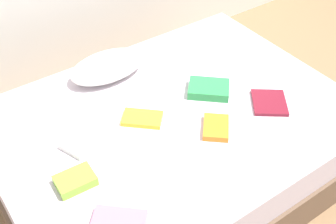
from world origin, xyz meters
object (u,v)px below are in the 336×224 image
at_px(pillow, 107,66).
at_px(textbook_maroon, 269,103).
at_px(textbook_white, 85,139).
at_px(textbook_lime, 75,180).
at_px(textbook_green, 209,89).
at_px(textbook_orange, 216,127).
at_px(bed, 173,146).
at_px(textbook_yellow, 142,118).

distance_m(pillow, textbook_maroon, 0.99).
height_order(textbook_maroon, textbook_white, textbook_white).
relative_size(textbook_lime, textbook_green, 0.77).
bearing_deg(textbook_lime, pillow, 53.40).
xyz_separation_m(textbook_lime, textbook_orange, (0.78, -0.10, -0.01)).
height_order(textbook_lime, textbook_white, textbook_lime).
bearing_deg(bed, textbook_green, 7.47).
bearing_deg(textbook_maroon, pillow, 75.98).
bearing_deg(pillow, textbook_yellow, -96.11).
bearing_deg(textbook_maroon, textbook_green, 75.01).
distance_m(textbook_yellow, textbook_orange, 0.40).
xyz_separation_m(textbook_lime, textbook_green, (0.95, 0.18, 0.00)).
distance_m(pillow, textbook_orange, 0.80).
height_order(textbook_yellow, textbook_green, textbook_green).
bearing_deg(textbook_maroon, textbook_yellow, 103.01).
bearing_deg(textbook_green, bed, -130.18).
xyz_separation_m(textbook_yellow, textbook_maroon, (0.67, -0.30, -0.00)).
height_order(pillow, textbook_maroon, pillow).
relative_size(textbook_yellow, textbook_green, 0.91).
distance_m(pillow, textbook_green, 0.64).
relative_size(textbook_white, textbook_green, 1.03).
bearing_deg(textbook_maroon, textbook_orange, 125.62).
relative_size(bed, textbook_orange, 10.68).
bearing_deg(bed, pillow, 102.54).
distance_m(textbook_maroon, textbook_orange, 0.39).
relative_size(textbook_lime, textbook_white, 0.74).
distance_m(bed, textbook_maroon, 0.62).
xyz_separation_m(bed, pillow, (-0.12, 0.53, 0.32)).
distance_m(textbook_lime, textbook_orange, 0.78).
xyz_separation_m(textbook_white, textbook_green, (0.78, -0.06, 0.01)).
relative_size(textbook_maroon, textbook_green, 0.92).
xyz_separation_m(textbook_maroon, textbook_orange, (-0.39, 0.01, 0.01)).
height_order(textbook_lime, textbook_orange, textbook_lime).
relative_size(bed, textbook_maroon, 9.16).
bearing_deg(pillow, textbook_orange, -73.12).
bearing_deg(bed, textbook_maroon, -25.94).
bearing_deg(bed, textbook_yellow, 161.19).
bearing_deg(textbook_orange, textbook_white, 103.03).
height_order(bed, textbook_maroon, textbook_maroon).
xyz_separation_m(textbook_maroon, textbook_lime, (-1.17, 0.11, 0.01)).
relative_size(textbook_maroon, textbook_orange, 1.17).
bearing_deg(textbook_maroon, bed, 101.29).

